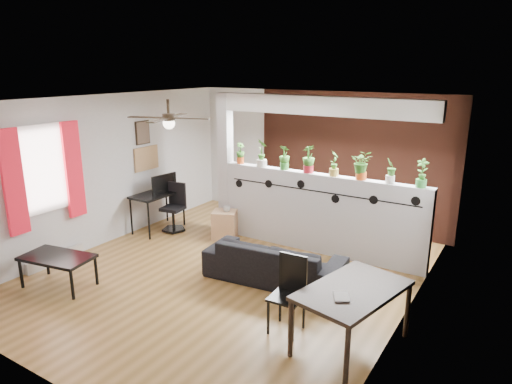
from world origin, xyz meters
name	(u,v)px	position (x,y,z in m)	size (l,w,h in m)	color
room_shell	(228,191)	(0.00, 0.00, 1.30)	(6.30, 7.10, 2.90)	brown
partition_wall	(319,213)	(0.80, 1.50, 0.68)	(3.60, 0.18, 1.35)	#BCBCC1
ceiling_header	(323,106)	(0.80, 1.50, 2.45)	(3.60, 0.18, 0.30)	white
pier_column	(226,164)	(-1.11, 1.50, 1.30)	(0.22, 0.20, 2.60)	#BCBCC1
brick_panel	(353,162)	(0.80, 2.97, 1.30)	(3.90, 0.05, 2.60)	#9B442D
vine_decal	(318,191)	(0.80, 1.40, 1.08)	(3.31, 0.01, 0.30)	black
window_assembly	(44,172)	(-2.56, -1.20, 1.51)	(0.09, 1.30, 1.55)	white
baseboard_heater	(55,259)	(-2.54, -1.20, 0.09)	(0.08, 1.00, 0.18)	beige
corkboard	(146,158)	(-2.58, 0.95, 1.35)	(0.03, 0.60, 0.45)	#A2794E
framed_art	(143,133)	(-2.58, 0.90, 1.85)	(0.03, 0.34, 0.44)	#8C7259
ceiling_fan	(169,120)	(-0.80, -0.30, 2.31)	(1.19, 1.19, 0.43)	black
potted_plant_0	(240,153)	(-0.78, 1.50, 1.55)	(0.21, 0.23, 0.38)	#CA4C17
potted_plant_1	(262,152)	(-0.33, 1.50, 1.61)	(0.33, 0.31, 0.49)	silver
potted_plant_2	(284,157)	(0.12, 1.50, 1.57)	(0.23, 0.20, 0.41)	#398F34
potted_plant_3	(309,158)	(0.57, 1.50, 1.59)	(0.27, 0.30, 0.46)	#AF1C29
potted_plant_4	(334,162)	(1.03, 1.50, 1.57)	(0.22, 0.25, 0.42)	gold
potted_plant_5	(362,164)	(1.48, 1.50, 1.59)	(0.28, 0.25, 0.46)	#E3581A
potted_plant_6	(391,170)	(1.93, 1.50, 1.56)	(0.20, 0.23, 0.39)	white
potted_plant_7	(422,172)	(2.38, 1.50, 1.58)	(0.22, 0.17, 0.43)	green
sofa	(275,262)	(0.70, 0.17, 0.28)	(1.93, 0.76, 0.57)	black
cube_shelf	(225,225)	(-0.91, 1.16, 0.26)	(0.42, 0.37, 0.52)	tan
cup	(227,209)	(-0.86, 1.16, 0.57)	(0.13, 0.13, 0.11)	gray
computer_desk	(157,196)	(-2.25, 0.85, 0.67)	(0.55, 1.03, 0.74)	black
monitor	(162,186)	(-2.25, 1.00, 0.83)	(0.05, 0.33, 0.19)	black
office_chair	(175,210)	(-1.96, 1.00, 0.40)	(0.47, 0.47, 0.90)	black
dining_table	(353,295)	(2.25, -0.83, 0.64)	(1.07, 1.45, 0.72)	black
book	(334,297)	(2.15, -1.13, 0.73)	(0.16, 0.21, 0.02)	gray
folding_chair	(290,286)	(1.49, -0.86, 0.55)	(0.39, 0.39, 0.93)	black
coffee_table	(57,259)	(-1.81, -1.64, 0.42)	(1.08, 0.73, 0.47)	black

